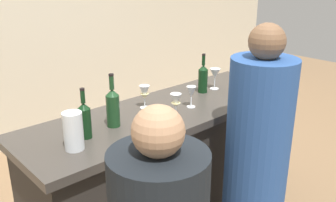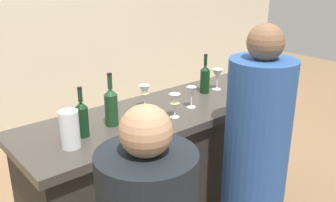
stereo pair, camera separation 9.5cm
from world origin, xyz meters
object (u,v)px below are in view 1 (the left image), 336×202
(wine_bottle_leftmost_dark_green, at_px, (85,119))
(person_left_guest, at_px, (256,167))
(wine_bottle_center_dark_green, at_px, (203,78))
(wine_glass_near_right, at_px, (191,93))
(wine_glass_near_left, at_px, (259,74))
(wine_glass_far_right, at_px, (144,93))
(wine_bottle_second_left_olive_green, at_px, (113,107))
(wine_glass_far_center, at_px, (215,74))
(wine_glass_near_center, at_px, (176,101))
(wine_glass_far_left, at_px, (251,69))
(water_pitcher, at_px, (73,131))

(wine_bottle_leftmost_dark_green, height_order, person_left_guest, person_left_guest)
(wine_bottle_center_dark_green, bearing_deg, wine_glass_near_right, -150.51)
(wine_glass_near_left, distance_m, wine_glass_near_right, 0.63)
(wine_glass_near_right, relative_size, wine_glass_far_right, 0.94)
(wine_bottle_second_left_olive_green, relative_size, wine_glass_far_center, 1.99)
(wine_glass_near_center, xyz_separation_m, wine_glass_far_left, (0.94, 0.13, 0.01))
(wine_bottle_leftmost_dark_green, relative_size, wine_glass_near_right, 1.98)
(wine_glass_near_left, relative_size, wine_glass_far_left, 1.14)
(wine_bottle_second_left_olive_green, xyz_separation_m, wine_glass_near_right, (0.55, -0.09, -0.02))
(wine_glass_near_center, height_order, wine_glass_far_right, same)
(wine_bottle_center_dark_green, xyz_separation_m, wine_glass_near_center, (-0.48, -0.22, -0.00))
(wine_glass_near_left, bearing_deg, wine_bottle_second_left_olive_green, 171.82)
(wine_glass_near_left, xyz_separation_m, wine_glass_far_left, (0.12, 0.15, -0.01))
(wine_bottle_center_dark_green, height_order, wine_glass_far_right, wine_bottle_center_dark_green)
(wine_glass_near_right, height_order, water_pitcher, water_pitcher)
(wine_glass_near_right, distance_m, wine_glass_far_center, 0.43)
(wine_glass_near_left, relative_size, person_left_guest, 0.11)
(water_pitcher, bearing_deg, wine_bottle_second_left_olive_green, 19.53)
(wine_bottle_leftmost_dark_green, height_order, wine_glass_near_right, wine_bottle_leftmost_dark_green)
(wine_glass_far_right, distance_m, water_pitcher, 0.67)
(wine_bottle_second_left_olive_green, distance_m, wine_glass_far_center, 0.96)
(wine_glass_near_center, distance_m, wine_glass_far_right, 0.26)
(wine_glass_near_center, xyz_separation_m, wine_glass_far_right, (-0.04, 0.25, -0.00))
(wine_glass_near_center, xyz_separation_m, wine_glass_near_right, (0.19, 0.06, -0.00))
(wine_glass_near_right, bearing_deg, wine_glass_far_left, 5.45)
(wine_glass_near_center, bearing_deg, wine_glass_far_left, 7.91)
(wine_glass_near_left, bearing_deg, wine_glass_far_left, 52.58)
(wine_glass_near_center, relative_size, wine_glass_far_center, 0.96)
(wine_glass_near_left, relative_size, wine_glass_far_center, 1.10)
(wine_bottle_center_dark_green, xyz_separation_m, wine_glass_far_right, (-0.52, 0.03, -0.01))
(wine_glass_far_left, xyz_separation_m, water_pitcher, (-1.61, -0.09, -0.01))
(wine_glass_near_right, bearing_deg, wine_glass_near_left, -7.49)
(water_pitcher, bearing_deg, wine_glass_near_right, 1.56)
(wine_bottle_second_left_olive_green, relative_size, water_pitcher, 1.58)
(wine_bottle_second_left_olive_green, relative_size, wine_glass_far_left, 2.07)
(wine_glass_near_left, height_order, water_pitcher, water_pitcher)
(wine_glass_far_center, distance_m, water_pitcher, 1.28)
(wine_glass_near_left, height_order, wine_glass_far_center, wine_glass_near_left)
(wine_bottle_center_dark_green, height_order, wine_glass_near_center, wine_bottle_center_dark_green)
(wine_glass_near_right, xyz_separation_m, water_pitcher, (-0.86, -0.02, -0.00))
(wine_bottle_leftmost_dark_green, height_order, wine_glass_far_left, wine_bottle_leftmost_dark_green)
(wine_bottle_center_dark_green, bearing_deg, wine_bottle_second_left_olive_green, -175.03)
(wine_bottle_center_dark_green, bearing_deg, wine_glass_far_right, 176.22)
(wine_bottle_leftmost_dark_green, bearing_deg, wine_glass_far_left, 0.53)
(wine_bottle_second_left_olive_green, relative_size, wine_glass_far_right, 2.07)
(person_left_guest, bearing_deg, wine_glass_near_right, 17.08)
(wine_bottle_second_left_olive_green, xyz_separation_m, person_left_guest, (0.62, -0.58, -0.38))
(wine_bottle_second_left_olive_green, height_order, wine_glass_far_left, wine_bottle_second_left_olive_green)
(wine_glass_near_center, distance_m, wine_glass_far_left, 0.95)
(wine_glass_far_left, xyz_separation_m, wine_glass_far_center, (-0.34, 0.08, 0.00))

